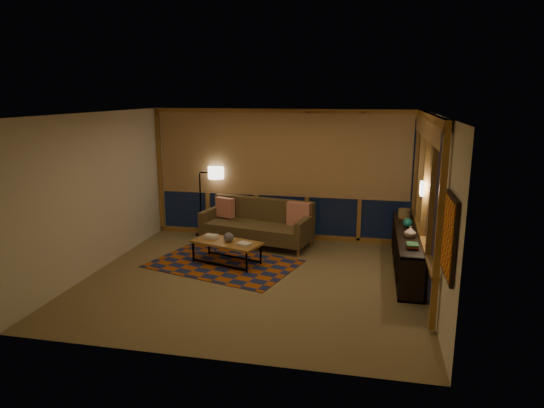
% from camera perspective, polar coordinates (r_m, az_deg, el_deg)
% --- Properties ---
extents(floor, '(5.50, 5.00, 0.01)m').
position_cam_1_polar(floor, '(8.12, -2.17, -8.84)').
color(floor, olive).
rests_on(floor, ground).
extents(ceiling, '(5.50, 5.00, 0.01)m').
position_cam_1_polar(ceiling, '(7.54, -2.34, 10.57)').
color(ceiling, white).
rests_on(ceiling, walls).
extents(walls, '(5.51, 5.01, 2.70)m').
position_cam_1_polar(walls, '(7.72, -2.25, 0.51)').
color(walls, beige).
rests_on(walls, floor).
extents(window_wall_back, '(5.30, 0.16, 2.60)m').
position_cam_1_polar(window_wall_back, '(10.05, 1.11, 3.43)').
color(window_wall_back, olive).
rests_on(window_wall_back, walls).
extents(window_wall_right, '(0.16, 3.70, 2.60)m').
position_cam_1_polar(window_wall_right, '(8.12, 17.50, 0.54)').
color(window_wall_right, olive).
rests_on(window_wall_right, walls).
extents(wall_art, '(0.06, 0.74, 0.94)m').
position_cam_1_polar(wall_art, '(5.74, 20.10, -3.63)').
color(wall_art, red).
rests_on(wall_art, walls).
extents(wall_sconce, '(0.12, 0.18, 0.22)m').
position_cam_1_polar(wall_sconce, '(7.93, 17.26, 1.74)').
color(wall_sconce, '#FFEBD0').
rests_on(wall_sconce, walls).
extents(sofa, '(2.32, 1.31, 0.89)m').
position_cam_1_polar(sofa, '(9.75, -1.85, -2.31)').
color(sofa, '#4C3C23').
rests_on(sofa, floor).
extents(pillow_left, '(0.43, 0.26, 0.41)m').
position_cam_1_polar(pillow_left, '(10.17, -5.53, -0.54)').
color(pillow_left, red).
rests_on(pillow_left, sofa).
extents(pillow_right, '(0.48, 0.21, 0.46)m').
position_cam_1_polar(pillow_right, '(9.59, 3.15, -1.15)').
color(pillow_right, red).
rests_on(pillow_right, sofa).
extents(area_rug, '(2.86, 2.28, 0.01)m').
position_cam_1_polar(area_rug, '(8.84, -5.69, -7.00)').
color(area_rug, '#9A430F').
rests_on(area_rug, floor).
extents(coffee_table, '(1.36, 0.91, 0.41)m').
position_cam_1_polar(coffee_table, '(8.80, -5.34, -5.70)').
color(coffee_table, olive).
rests_on(coffee_table, floor).
extents(book_stack_a, '(0.26, 0.22, 0.07)m').
position_cam_1_polar(book_stack_a, '(8.94, -7.18, -3.83)').
color(book_stack_a, white).
rests_on(book_stack_a, coffee_table).
extents(book_stack_b, '(0.31, 0.28, 0.05)m').
position_cam_1_polar(book_stack_b, '(8.49, -3.27, -4.71)').
color(book_stack_b, white).
rests_on(book_stack_b, coffee_table).
extents(ceramic_pot, '(0.18, 0.18, 0.18)m').
position_cam_1_polar(ceramic_pot, '(8.68, -5.12, -3.90)').
color(ceramic_pot, '#26272F').
rests_on(ceramic_pot, coffee_table).
extents(floor_lamp, '(0.55, 0.40, 1.51)m').
position_cam_1_polar(floor_lamp, '(10.47, -8.41, 0.35)').
color(floor_lamp, black).
rests_on(floor_lamp, floor).
extents(bookshelf, '(0.40, 2.81, 0.70)m').
position_cam_1_polar(bookshelf, '(8.71, 15.59, -5.34)').
color(bookshelf, black).
rests_on(bookshelf, floor).
extents(basket, '(0.28, 0.28, 0.17)m').
position_cam_1_polar(basket, '(9.48, 15.30, -1.08)').
color(basket, olive).
rests_on(basket, bookshelf).
extents(teal_bowl, '(0.20, 0.20, 0.16)m').
position_cam_1_polar(teal_bowl, '(8.85, 15.65, -2.12)').
color(teal_bowl, '#16665D').
rests_on(teal_bowl, bookshelf).
extents(vase, '(0.21, 0.21, 0.19)m').
position_cam_1_polar(vase, '(8.21, 15.94, -3.18)').
color(vase, tan).
rests_on(vase, bookshelf).
extents(shelf_book_stack, '(0.19, 0.25, 0.07)m').
position_cam_1_polar(shelf_book_stack, '(7.70, 16.18, -4.77)').
color(shelf_book_stack, white).
rests_on(shelf_book_stack, bookshelf).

